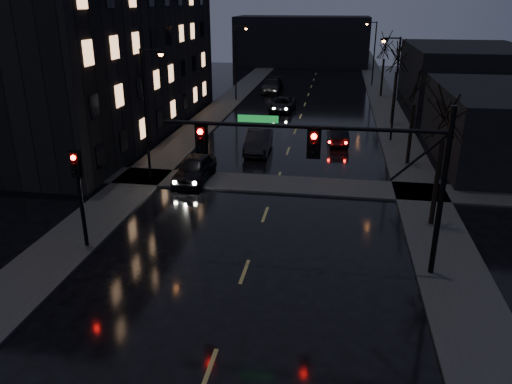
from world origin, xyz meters
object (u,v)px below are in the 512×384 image
at_px(oncoming_car_c, 282,104).
at_px(oncoming_car_a, 195,169).
at_px(oncoming_car_d, 272,85).
at_px(oncoming_car_b, 258,142).
at_px(lead_car, 338,136).

bearing_deg(oncoming_car_c, oncoming_car_a, -94.81).
xyz_separation_m(oncoming_car_a, oncoming_car_d, (0.57, 32.46, 0.02)).
height_order(oncoming_car_a, oncoming_car_c, oncoming_car_a).
bearing_deg(oncoming_car_b, oncoming_car_d, 93.53).
xyz_separation_m(oncoming_car_b, oncoming_car_d, (-2.36, 25.59, 0.01)).
bearing_deg(oncoming_car_d, lead_car, -67.79).
distance_m(oncoming_car_a, oncoming_car_c, 21.96).
relative_size(oncoming_car_b, oncoming_car_c, 0.99).
height_order(oncoming_car_b, oncoming_car_d, oncoming_car_d).
height_order(oncoming_car_a, oncoming_car_d, oncoming_car_d).
distance_m(oncoming_car_d, lead_car, 23.81).
xyz_separation_m(oncoming_car_c, lead_car, (5.66, -11.67, -0.02)).
distance_m(oncoming_car_a, oncoming_car_b, 7.46).
relative_size(oncoming_car_b, oncoming_car_d, 0.87).
bearing_deg(oncoming_car_d, oncoming_car_a, -88.77).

